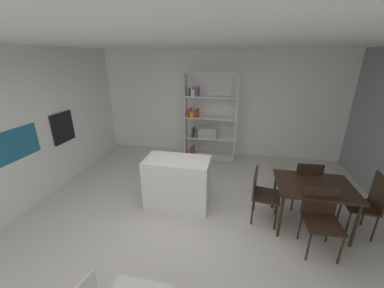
# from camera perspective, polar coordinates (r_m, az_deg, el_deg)

# --- Properties ---
(ground_plane) EXTENTS (9.48, 9.48, 0.00)m
(ground_plane) POSITION_cam_1_polar(r_m,az_deg,el_deg) (3.95, -2.62, -19.12)
(ground_plane) COLOR beige
(ceiling_slab) EXTENTS (6.89, 6.39, 0.06)m
(ceiling_slab) POSITION_cam_1_polar(r_m,az_deg,el_deg) (3.05, -3.54, 24.91)
(ceiling_slab) COLOR white
(ceiling_slab) RESTS_ON ground_plane
(back_partition) EXTENTS (6.89, 0.06, 2.72)m
(back_partition) POSITION_cam_1_polar(r_m,az_deg,el_deg) (6.26, 4.44, 9.86)
(back_partition) COLOR white
(back_partition) RESTS_ON ground_plane
(tall_cabinet_run_left) EXTENTS (0.65, 5.77, 2.72)m
(tall_cabinet_run_left) POSITION_cam_1_polar(r_m,az_deg,el_deg) (4.98, -39.57, 2.32)
(tall_cabinet_run_left) COLOR white
(tall_cabinet_run_left) RESTS_ON ground_plane
(cabinet_niche_splashback) EXTENTS (0.01, 1.22, 0.52)m
(cabinet_niche_splashback) POSITION_cam_1_polar(r_m,az_deg,el_deg) (4.60, -39.17, -0.91)
(cabinet_niche_splashback) COLOR #1E6084
(cabinet_niche_splashback) RESTS_ON ground_plane
(built_in_oven) EXTENTS (0.06, 0.56, 0.61)m
(built_in_oven) POSITION_cam_1_polar(r_m,az_deg,el_deg) (5.40, -29.36, 3.60)
(built_in_oven) COLOR black
(built_in_oven) RESTS_ON ground_plane
(kitchen_island) EXTENTS (1.12, 0.61, 0.89)m
(kitchen_island) POSITION_cam_1_polar(r_m,az_deg,el_deg) (4.16, -3.57, -9.43)
(kitchen_island) COLOR white
(kitchen_island) RESTS_ON ground_plane
(open_bookshelf) EXTENTS (1.30, 0.34, 2.18)m
(open_bookshelf) POSITION_cam_1_polar(r_m,az_deg,el_deg) (5.94, 3.52, 5.61)
(open_bookshelf) COLOR white
(open_bookshelf) RESTS_ON ground_plane
(dining_table) EXTENTS (1.10, 0.84, 0.74)m
(dining_table) POSITION_cam_1_polar(r_m,az_deg,el_deg) (3.99, 27.94, -9.82)
(dining_table) COLOR black
(dining_table) RESTS_ON ground_plane
(dining_chair_far) EXTENTS (0.44, 0.43, 0.91)m
(dining_chair_far) POSITION_cam_1_polar(r_m,az_deg,el_deg) (4.43, 26.31, -8.18)
(dining_chair_far) COLOR black
(dining_chair_far) RESTS_ON ground_plane
(dining_chair_near) EXTENTS (0.48, 0.47, 0.88)m
(dining_chair_near) POSITION_cam_1_polar(r_m,az_deg,el_deg) (3.70, 29.27, -14.97)
(dining_chair_near) COLOR black
(dining_chair_near) RESTS_ON ground_plane
(dining_chair_island_side) EXTENTS (0.47, 0.50, 0.86)m
(dining_chair_island_side) POSITION_cam_1_polar(r_m,az_deg,el_deg) (3.92, 16.70, -11.02)
(dining_chair_island_side) COLOR black
(dining_chair_island_side) RESTS_ON ground_plane
(dining_chair_window_side) EXTENTS (0.43, 0.45, 0.97)m
(dining_chair_window_side) POSITION_cam_1_polar(r_m,az_deg,el_deg) (4.32, 37.70, -11.01)
(dining_chair_window_side) COLOR black
(dining_chair_window_side) RESTS_ON ground_plane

